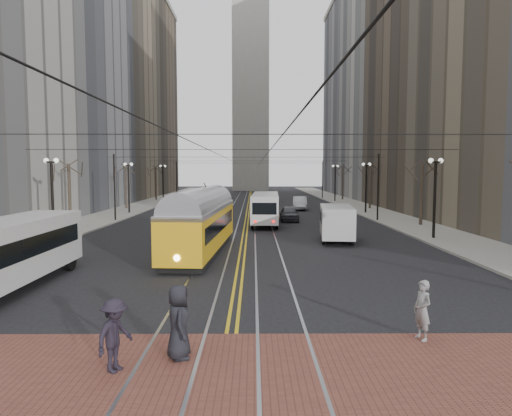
{
  "coord_description": "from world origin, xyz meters",
  "views": [
    {
      "loc": [
        0.68,
        -14.59,
        4.99
      ],
      "look_at": [
        0.81,
        9.64,
        3.0
      ],
      "focal_mm": 32.0,
      "sensor_mm": 36.0,
      "label": 1
    }
  ],
  "objects_px": {
    "pedestrian_a": "(179,322)",
    "sedan_grey": "(289,213)",
    "streetcar": "(201,228)",
    "rear_bus": "(265,209)",
    "pedestrian_b": "(422,310)",
    "clock_tower": "(251,46)",
    "pedestrian_d": "(115,335)",
    "cargo_van": "(336,224)",
    "sedan_silver": "(300,203)"
  },
  "relations": [
    {
      "from": "pedestrian_a",
      "to": "sedan_grey",
      "type": "bearing_deg",
      "value": -23.43
    },
    {
      "from": "streetcar",
      "to": "pedestrian_a",
      "type": "height_order",
      "value": "streetcar"
    },
    {
      "from": "rear_bus",
      "to": "pedestrian_b",
      "type": "xyz_separation_m",
      "value": [
        3.85,
        -29.49,
        -0.51
      ]
    },
    {
      "from": "clock_tower",
      "to": "pedestrian_d",
      "type": "xyz_separation_m",
      "value": [
        -2.76,
        -105.58,
        -35.03
      ]
    },
    {
      "from": "cargo_van",
      "to": "pedestrian_b",
      "type": "bearing_deg",
      "value": -85.88
    },
    {
      "from": "clock_tower",
      "to": "sedan_silver",
      "type": "xyz_separation_m",
      "value": [
        6.6,
        -58.5,
        -35.13
      ]
    },
    {
      "from": "sedan_silver",
      "to": "pedestrian_d",
      "type": "bearing_deg",
      "value": -96.68
    },
    {
      "from": "pedestrian_a",
      "to": "pedestrian_d",
      "type": "xyz_separation_m",
      "value": [
        -1.45,
        -0.78,
        -0.07
      ]
    },
    {
      "from": "rear_bus",
      "to": "pedestrian_a",
      "type": "bearing_deg",
      "value": -93.37
    },
    {
      "from": "cargo_van",
      "to": "sedan_silver",
      "type": "bearing_deg",
      "value": 96.73
    },
    {
      "from": "rear_bus",
      "to": "pedestrian_d",
      "type": "distance_m",
      "value": 31.91
    },
    {
      "from": "sedan_silver",
      "to": "pedestrian_b",
      "type": "bearing_deg",
      "value": -86.65
    },
    {
      "from": "pedestrian_a",
      "to": "pedestrian_d",
      "type": "relative_size",
      "value": 1.07
    },
    {
      "from": "clock_tower",
      "to": "sedan_grey",
      "type": "xyz_separation_m",
      "value": [
        4.24,
        -71.46,
        -35.22
      ]
    },
    {
      "from": "sedan_silver",
      "to": "pedestrian_a",
      "type": "height_order",
      "value": "pedestrian_a"
    },
    {
      "from": "clock_tower",
      "to": "streetcar",
      "type": "distance_m",
      "value": 95.43
    },
    {
      "from": "rear_bus",
      "to": "pedestrian_d",
      "type": "height_order",
      "value": "rear_bus"
    },
    {
      "from": "rear_bus",
      "to": "cargo_van",
      "type": "height_order",
      "value": "rear_bus"
    },
    {
      "from": "sedan_silver",
      "to": "pedestrian_a",
      "type": "xyz_separation_m",
      "value": [
        -7.91,
        -46.3,
        0.17
      ]
    },
    {
      "from": "clock_tower",
      "to": "sedan_silver",
      "type": "relative_size",
      "value": 13.09
    },
    {
      "from": "pedestrian_a",
      "to": "cargo_van",
      "type": "bearing_deg",
      "value": -35.25
    },
    {
      "from": "clock_tower",
      "to": "sedan_silver",
      "type": "height_order",
      "value": "clock_tower"
    },
    {
      "from": "rear_bus",
      "to": "sedan_silver",
      "type": "xyz_separation_m",
      "value": [
        4.8,
        15.5,
        -0.58
      ]
    },
    {
      "from": "streetcar",
      "to": "pedestrian_a",
      "type": "distance_m",
      "value": 15.89
    },
    {
      "from": "cargo_van",
      "to": "pedestrian_b",
      "type": "relative_size",
      "value": 3.16
    },
    {
      "from": "clock_tower",
      "to": "streetcar",
      "type": "height_order",
      "value": "clock_tower"
    },
    {
      "from": "sedan_grey",
      "to": "pedestrian_b",
      "type": "height_order",
      "value": "pedestrian_b"
    },
    {
      "from": "rear_bus",
      "to": "sedan_grey",
      "type": "xyz_separation_m",
      "value": [
        2.44,
        2.54,
        -0.66
      ]
    },
    {
      "from": "streetcar",
      "to": "rear_bus",
      "type": "distance_m",
      "value": 15.57
    },
    {
      "from": "pedestrian_a",
      "to": "clock_tower",
      "type": "bearing_deg",
      "value": -14.69
    },
    {
      "from": "cargo_van",
      "to": "sedan_grey",
      "type": "bearing_deg",
      "value": 106.79
    },
    {
      "from": "pedestrian_a",
      "to": "pedestrian_d",
      "type": "height_order",
      "value": "pedestrian_a"
    },
    {
      "from": "cargo_van",
      "to": "pedestrian_b",
      "type": "distance_m",
      "value": 18.9
    },
    {
      "from": "sedan_grey",
      "to": "pedestrian_d",
      "type": "distance_m",
      "value": 34.83
    },
    {
      "from": "sedan_silver",
      "to": "pedestrian_b",
      "type": "relative_size",
      "value": 2.84
    },
    {
      "from": "rear_bus",
      "to": "pedestrian_d",
      "type": "relative_size",
      "value": 5.86
    },
    {
      "from": "sedan_grey",
      "to": "sedan_silver",
      "type": "relative_size",
      "value": 0.86
    },
    {
      "from": "pedestrian_d",
      "to": "cargo_van",
      "type": "bearing_deg",
      "value": -1.32
    },
    {
      "from": "streetcar",
      "to": "rear_bus",
      "type": "relative_size",
      "value": 1.2
    },
    {
      "from": "rear_bus",
      "to": "sedan_grey",
      "type": "height_order",
      "value": "rear_bus"
    },
    {
      "from": "cargo_van",
      "to": "pedestrian_a",
      "type": "bearing_deg",
      "value": -104.43
    },
    {
      "from": "sedan_grey",
      "to": "pedestrian_a",
      "type": "relative_size",
      "value": 2.21
    },
    {
      "from": "cargo_van",
      "to": "rear_bus",
      "type": "bearing_deg",
      "value": 120.96
    },
    {
      "from": "clock_tower",
      "to": "pedestrian_b",
      "type": "bearing_deg",
      "value": -86.87
    },
    {
      "from": "pedestrian_b",
      "to": "pedestrian_a",
      "type": "bearing_deg",
      "value": -96.83
    },
    {
      "from": "rear_bus",
      "to": "sedan_grey",
      "type": "bearing_deg",
      "value": 48.48
    },
    {
      "from": "clock_tower",
      "to": "cargo_van",
      "type": "height_order",
      "value": "clock_tower"
    },
    {
      "from": "clock_tower",
      "to": "pedestrian_a",
      "type": "relative_size",
      "value": 33.45
    },
    {
      "from": "pedestrian_a",
      "to": "pedestrian_b",
      "type": "distance_m",
      "value": 7.08
    },
    {
      "from": "pedestrian_d",
      "to": "pedestrian_a",
      "type": "bearing_deg",
      "value": -39.05
    }
  ]
}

